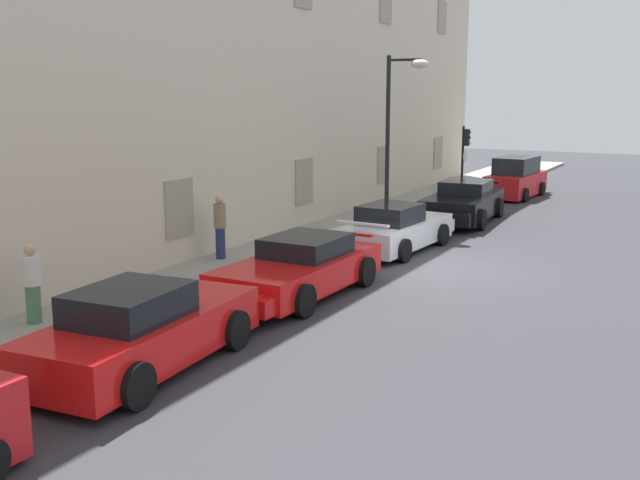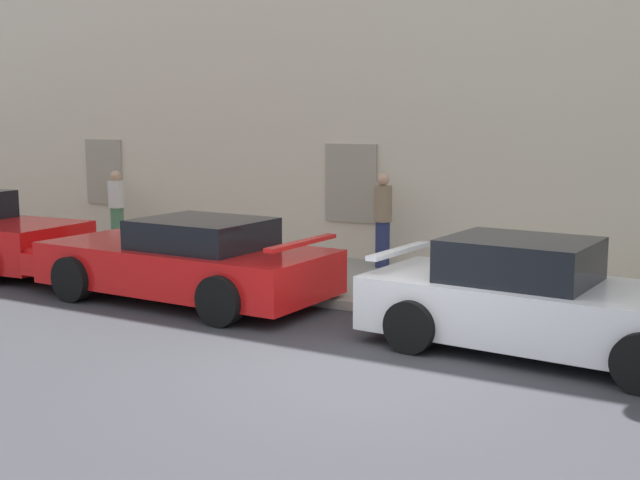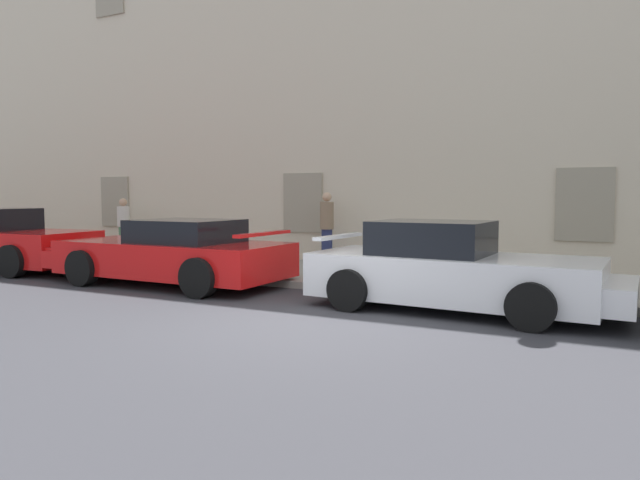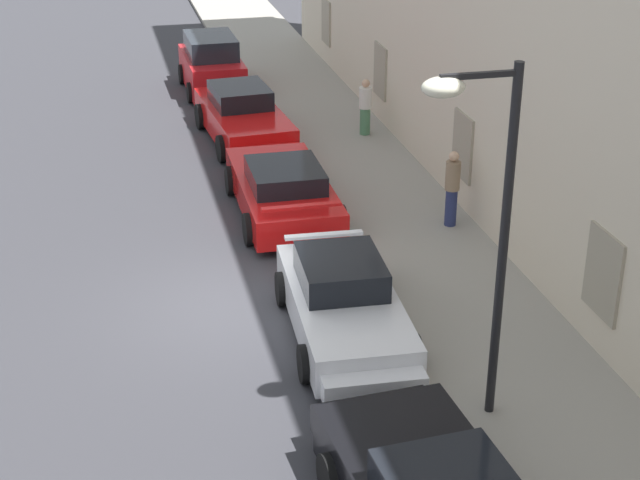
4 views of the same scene
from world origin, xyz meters
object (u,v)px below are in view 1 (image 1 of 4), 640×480
object	(u,v)px
sportscar_tail_end	(462,204)
street_lamp	(400,109)
sportscar_red_lead	(149,328)
sportscar_yellow_flank	(295,271)
sportscar_white_middle	(397,229)
pedestrian_strolling	(32,283)
pedestrian_admiring	(220,226)
hatchback_parked	(516,179)
traffic_light	(465,150)

from	to	relation	value
sportscar_tail_end	street_lamp	distance (m)	4.39
sportscar_red_lead	sportscar_yellow_flank	size ratio (longest dim) A/B	1.00
sportscar_white_middle	pedestrian_strolling	bearing A→B (deg)	162.48
sportscar_tail_end	pedestrian_admiring	xyz separation A→B (m)	(-9.32, 3.66, 0.39)
sportscar_tail_end	pedestrian_strolling	distance (m)	16.11
hatchback_parked	traffic_light	size ratio (longest dim) A/B	1.35
sportscar_tail_end	pedestrian_strolling	bearing A→B (deg)	167.45
sportscar_yellow_flank	sportscar_tail_end	size ratio (longest dim) A/B	1.00
sportscar_red_lead	pedestrian_strolling	xyz separation A→B (m)	(0.43, 3.29, 0.29)
sportscar_red_lead	sportscar_tail_end	size ratio (longest dim) A/B	1.00
sportscar_white_middle	pedestrian_strolling	distance (m)	10.90
street_lamp	pedestrian_strolling	world-z (taller)	street_lamp
sportscar_white_middle	pedestrian_admiring	bearing A→B (deg)	139.25
sportscar_tail_end	street_lamp	world-z (taller)	street_lamp
sportscar_yellow_flank	traffic_light	xyz separation A→B (m)	(15.23, 0.99, 1.60)
sportscar_red_lead	pedestrian_strolling	bearing A→B (deg)	82.57
sportscar_tail_end	pedestrian_admiring	bearing A→B (deg)	158.57
pedestrian_strolling	traffic_light	bearing A→B (deg)	-6.56
sportscar_yellow_flank	pedestrian_strolling	distance (m)	5.56
sportscar_red_lead	street_lamp	world-z (taller)	street_lamp
pedestrian_admiring	pedestrian_strolling	xyz separation A→B (m)	(-6.40, -0.16, -0.10)
pedestrian_strolling	sportscar_red_lead	bearing A→B (deg)	-97.43
traffic_light	pedestrian_admiring	bearing A→B (deg)	169.67
sportscar_yellow_flank	hatchback_parked	distance (m)	18.42
traffic_light	street_lamp	distance (m)	6.74
hatchback_parked	pedestrian_admiring	size ratio (longest dim) A/B	2.38
sportscar_red_lead	street_lamp	xyz separation A→B (m)	(13.66, 1.15, 3.33)
sportscar_yellow_flank	sportscar_white_middle	xyz separation A→B (m)	(5.90, -0.02, -0.00)
hatchback_parked	pedestrian_strolling	size ratio (longest dim) A/B	2.61
sportscar_yellow_flank	sportscar_white_middle	world-z (taller)	sportscar_white_middle
sportscar_red_lead	traffic_light	size ratio (longest dim) A/B	1.70
traffic_light	pedestrian_strolling	world-z (taller)	traffic_light
street_lamp	pedestrian_admiring	bearing A→B (deg)	161.42
sportscar_red_lead	traffic_light	xyz separation A→B (m)	(20.15, 1.02, 1.56)
pedestrian_admiring	street_lamp	bearing A→B (deg)	-18.58
sportscar_white_middle	hatchback_parked	distance (m)	12.52
traffic_light	sportscar_white_middle	bearing A→B (deg)	-173.81
sportscar_yellow_flank	traffic_light	world-z (taller)	traffic_light
sportscar_yellow_flank	sportscar_white_middle	bearing A→B (deg)	-0.20
sportscar_red_lead	sportscar_tail_end	distance (m)	16.15
sportscar_red_lead	street_lamp	bearing A→B (deg)	4.83
sportscar_white_middle	sportscar_tail_end	size ratio (longest dim) A/B	0.93
sportscar_yellow_flank	traffic_light	bearing A→B (deg)	3.73
sportscar_white_middle	sportscar_tail_end	bearing A→B (deg)	-2.35
sportscar_tail_end	sportscar_red_lead	bearing A→B (deg)	179.26
sportscar_yellow_flank	pedestrian_admiring	xyz separation A→B (m)	(1.91, 3.42, 0.43)
hatchback_parked	pedestrian_admiring	bearing A→B (deg)	167.26
sportscar_red_lead	sportscar_yellow_flank	distance (m)	4.92
traffic_light	pedestrian_strolling	bearing A→B (deg)	173.44
sportscar_yellow_flank	street_lamp	size ratio (longest dim) A/B	0.93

